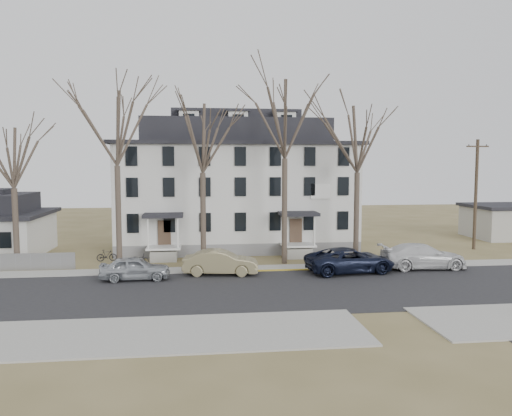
{
  "coord_description": "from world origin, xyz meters",
  "views": [
    {
      "loc": [
        -5.44,
        -26.41,
        7.41
      ],
      "look_at": [
        -1.22,
        9.0,
        4.25
      ],
      "focal_mm": 35.0,
      "sensor_mm": 36.0,
      "label": 1
    }
  ],
  "objects": [
    {
      "name": "distant_building",
      "position": [
        26.0,
        20.0,
        1.68
      ],
      "size": [
        8.5,
        6.5,
        3.35
      ],
      "color": "#A09F97",
      "rests_on": "ground"
    },
    {
      "name": "near_sidewalk_left",
      "position": [
        -8.0,
        -5.0,
        0.0
      ],
      "size": [
        20.0,
        5.0,
        0.08
      ],
      "primitive_type": "cube",
      "color": "#A09F97",
      "rests_on": "ground"
    },
    {
      "name": "car_tan",
      "position": [
        -3.9,
        6.43,
        0.82
      ],
      "size": [
        5.16,
        2.34,
        1.64
      ],
      "primitive_type": "imported",
      "rotation": [
        0.0,
        0.0,
        1.45
      ],
      "color": "#877D57",
      "rests_on": "ground"
    },
    {
      "name": "utility_pole_far",
      "position": [
        18.5,
        14.0,
        4.9
      ],
      "size": [
        2.0,
        0.28,
        9.5
      ],
      "color": "#3D3023",
      "rests_on": "ground"
    },
    {
      "name": "bicycle_left",
      "position": [
        -9.77,
        10.38,
        0.41
      ],
      "size": [
        1.57,
        0.57,
        0.82
      ],
      "primitive_type": "imported",
      "rotation": [
        0.0,
        0.0,
        1.58
      ],
      "color": "black",
      "rests_on": "ground"
    },
    {
      "name": "car_white",
      "position": [
        10.37,
        6.7,
        0.87
      ],
      "size": [
        6.09,
        2.63,
        1.75
      ],
      "primitive_type": "imported",
      "rotation": [
        0.0,
        0.0,
        1.54
      ],
      "color": "silver",
      "rests_on": "ground"
    },
    {
      "name": "ground",
      "position": [
        0.0,
        0.0,
        0.0
      ],
      "size": [
        120.0,
        120.0,
        0.0
      ],
      "primitive_type": "plane",
      "color": "olive",
      "rests_on": "ground"
    },
    {
      "name": "yellow_curb",
      "position": [
        5.0,
        7.1,
        0.0
      ],
      "size": [
        14.0,
        0.25,
        0.06
      ],
      "primitive_type": "cube",
      "color": "gold",
      "rests_on": "ground"
    },
    {
      "name": "tree_bungalow",
      "position": [
        -18.0,
        9.8,
        8.12
      ],
      "size": [
        6.6,
        6.6,
        10.78
      ],
      "color": "#473B31",
      "rests_on": "ground"
    },
    {
      "name": "tree_far_left",
      "position": [
        -11.0,
        9.8,
        10.34
      ],
      "size": [
        8.4,
        8.4,
        13.72
      ],
      "color": "#473B31",
      "rests_on": "ground"
    },
    {
      "name": "tree_mid_left",
      "position": [
        -5.0,
        9.8,
        9.6
      ],
      "size": [
        7.8,
        7.8,
        12.74
      ],
      "color": "#473B31",
      "rests_on": "ground"
    },
    {
      "name": "bicycle_right",
      "position": [
        -12.28,
        11.98,
        0.44
      ],
      "size": [
        1.52,
        0.61,
        0.89
      ],
      "primitive_type": "imported",
      "rotation": [
        0.0,
        0.0,
        1.7
      ],
      "color": "black",
      "rests_on": "ground"
    },
    {
      "name": "tree_mid_right",
      "position": [
        6.5,
        9.8,
        9.6
      ],
      "size": [
        7.8,
        7.8,
        12.74
      ],
      "color": "#473B31",
      "rests_on": "ground"
    },
    {
      "name": "far_sidewalk",
      "position": [
        0.0,
        8.0,
        0.0
      ],
      "size": [
        120.0,
        2.0,
        0.08
      ],
      "primitive_type": "cube",
      "color": "#A09F97",
      "rests_on": "ground"
    },
    {
      "name": "car_navy",
      "position": [
        4.87,
        6.04,
        0.84
      ],
      "size": [
        6.33,
        3.46,
        1.68
      ],
      "primitive_type": "imported",
      "rotation": [
        0.0,
        0.0,
        1.68
      ],
      "color": "black",
      "rests_on": "ground"
    },
    {
      "name": "main_road",
      "position": [
        0.0,
        2.0,
        0.0
      ],
      "size": [
        120.0,
        10.0,
        0.04
      ],
      "primitive_type": "cube",
      "color": "#27272A",
      "rests_on": "ground"
    },
    {
      "name": "boarding_house",
      "position": [
        -2.0,
        17.95,
        5.38
      ],
      "size": [
        20.8,
        12.36,
        12.05
      ],
      "color": "slate",
      "rests_on": "ground"
    },
    {
      "name": "tree_center",
      "position": [
        1.0,
        9.8,
        11.08
      ],
      "size": [
        9.0,
        9.0,
        14.7
      ],
      "color": "#473B31",
      "rests_on": "ground"
    },
    {
      "name": "car_silver",
      "position": [
        -9.4,
        5.56,
        0.75
      ],
      "size": [
        4.45,
        1.9,
        1.5
      ],
      "primitive_type": "imported",
      "rotation": [
        0.0,
        0.0,
        1.6
      ],
      "color": "#A4AAB0",
      "rests_on": "ground"
    }
  ]
}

